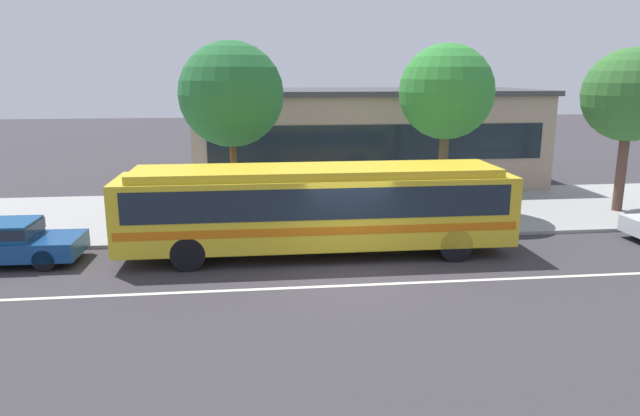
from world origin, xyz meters
The scene contains 11 objects.
ground_plane centered at (0.00, 0.00, 0.00)m, with size 120.00×120.00×0.00m, color #373438.
sidewalk_slab centered at (0.00, 7.38, 0.06)m, with size 60.00×8.00×0.12m, color #969694.
lane_stripe_center centered at (0.00, -0.80, 0.00)m, with size 56.00×0.16×0.01m, color silver.
transit_bus centered at (-0.78, 2.03, 1.60)m, with size 11.93×2.62×2.75m.
pedestrian_waiting_near_sign centered at (4.53, 5.22, 1.07)m, with size 0.40×0.40×1.62m.
pedestrian_walking_along_curb centered at (-1.49, 4.51, 1.13)m, with size 0.47×0.47×1.72m.
bus_stop_sign centered at (2.31, 4.05, 1.66)m, with size 0.12×0.44×2.39m.
street_tree_near_stop centered at (-3.44, 6.71, 4.75)m, with size 3.87×3.87×6.58m.
street_tree_mid_block centered at (4.68, 6.59, 4.80)m, with size 3.62×3.62×6.52m.
street_tree_far_end centered at (11.84, 6.07, 4.67)m, with size 3.59×3.59×6.38m.
station_building centered at (2.95, 13.77, 2.37)m, with size 16.96×7.40×4.73m.
Camera 1 is at (-2.72, -15.23, 5.54)m, focal length 32.67 mm.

